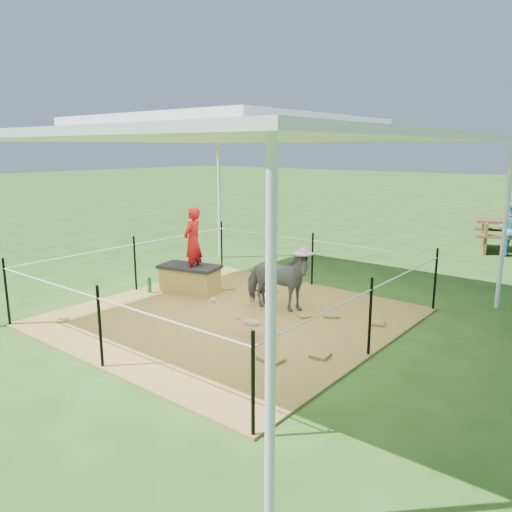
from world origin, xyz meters
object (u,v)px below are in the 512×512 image
Objects in this scene: green_bottle at (149,285)px; distant_person at (512,229)px; foal at (251,321)px; straw_bale at (190,280)px; pony at (277,280)px; woman at (193,236)px.

green_bottle is 0.21× the size of distant_person.
green_bottle is at bearing 154.76° from foal.
foal is 7.94m from distant_person.
green_bottle is (-0.55, -0.45, -0.08)m from straw_bale.
pony is 0.88× the size of distant_person.
straw_bale is at bearing 66.78° from distant_person.
pony is at bearing 15.26° from green_bottle.
foal is at bearing 51.21° from woman.
straw_bale is at bearing 83.89° from pony.
distant_person is (3.63, 6.85, 0.39)m from straw_bale.
pony is 1.22m from foal.
green_bottle is (-0.65, -0.45, -0.88)m from woman.
straw_bale is at bearing -104.12° from woman.
green_bottle is 8.43m from distant_person.
distant_person is (1.48, 7.79, 0.39)m from foal.
pony is 6.94m from distant_person.
woman is at bearing 0.00° from straw_bale.
woman reaches higher than green_bottle.
woman is 1.04× the size of pony.
woman is 4.32× the size of green_bottle.
woman is 0.91× the size of distant_person.
woman is (0.10, 0.00, 0.80)m from straw_bale.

